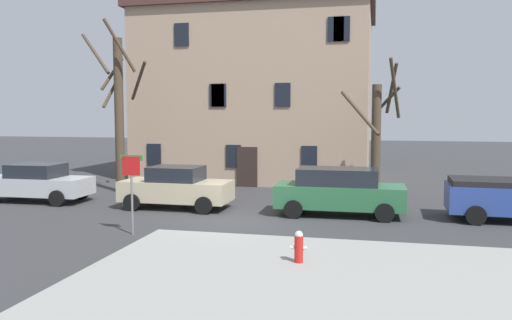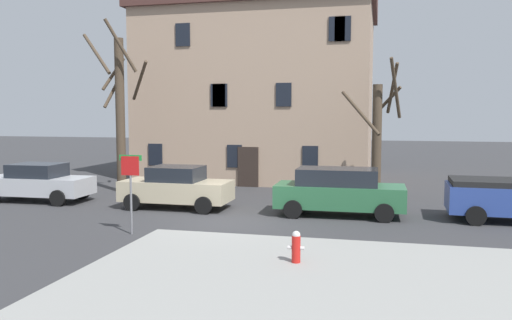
{
  "view_description": "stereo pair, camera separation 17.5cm",
  "coord_description": "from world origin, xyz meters",
  "px_view_note": "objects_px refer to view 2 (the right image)",
  "views": [
    {
      "loc": [
        4.94,
        -17.35,
        3.8
      ],
      "look_at": [
        0.28,
        2.7,
        1.98
      ],
      "focal_mm": 36.27,
      "sensor_mm": 36.0,
      "label": 1
    },
    {
      "loc": [
        5.11,
        -17.31,
        3.8
      ],
      "look_at": [
        0.28,
        2.7,
        1.98
      ],
      "focal_mm": 36.27,
      "sensor_mm": 36.0,
      "label": 2
    }
  ],
  "objects_px": {
    "car_beige_sedan": "(177,187)",
    "fire_hydrant": "(296,246)",
    "building_main": "(261,82)",
    "car_silver_sedan": "(38,182)",
    "car_green_wagon": "(339,191)",
    "bicycle_leaning": "(173,188)",
    "street_sign_pole": "(131,179)",
    "tree_bare_near": "(120,108)",
    "tree_bare_mid": "(378,133)"
  },
  "relations": [
    {
      "from": "car_beige_sedan",
      "to": "fire_hydrant",
      "type": "bearing_deg",
      "value": -49.04
    },
    {
      "from": "building_main",
      "to": "car_beige_sedan",
      "type": "height_order",
      "value": "building_main"
    },
    {
      "from": "car_silver_sedan",
      "to": "building_main",
      "type": "bearing_deg",
      "value": 56.08
    },
    {
      "from": "car_beige_sedan",
      "to": "car_silver_sedan",
      "type": "bearing_deg",
      "value": 178.72
    },
    {
      "from": "building_main",
      "to": "fire_hydrant",
      "type": "distance_m",
      "value": 19.58
    },
    {
      "from": "car_green_wagon",
      "to": "fire_hydrant",
      "type": "height_order",
      "value": "car_green_wagon"
    },
    {
      "from": "bicycle_leaning",
      "to": "street_sign_pole",
      "type": "bearing_deg",
      "value": -76.93
    },
    {
      "from": "car_green_wagon",
      "to": "bicycle_leaning",
      "type": "bearing_deg",
      "value": 159.22
    },
    {
      "from": "tree_bare_near",
      "to": "fire_hydrant",
      "type": "distance_m",
      "value": 15.19
    },
    {
      "from": "building_main",
      "to": "car_silver_sedan",
      "type": "xyz_separation_m",
      "value": [
        -7.46,
        -11.1,
        -4.94
      ]
    },
    {
      "from": "tree_bare_mid",
      "to": "bicycle_leaning",
      "type": "xyz_separation_m",
      "value": [
        -9.29,
        -1.55,
        -2.59
      ]
    },
    {
      "from": "tree_bare_near",
      "to": "car_beige_sedan",
      "type": "height_order",
      "value": "tree_bare_near"
    },
    {
      "from": "tree_bare_near",
      "to": "car_green_wagon",
      "type": "distance_m",
      "value": 11.9
    },
    {
      "from": "tree_bare_mid",
      "to": "street_sign_pole",
      "type": "relative_size",
      "value": 2.47
    },
    {
      "from": "car_green_wagon",
      "to": "street_sign_pole",
      "type": "relative_size",
      "value": 1.9
    },
    {
      "from": "building_main",
      "to": "street_sign_pole",
      "type": "bearing_deg",
      "value": -91.99
    },
    {
      "from": "tree_bare_near",
      "to": "car_green_wagon",
      "type": "height_order",
      "value": "tree_bare_near"
    },
    {
      "from": "tree_bare_near",
      "to": "tree_bare_mid",
      "type": "height_order",
      "value": "tree_bare_near"
    },
    {
      "from": "car_beige_sedan",
      "to": "bicycle_leaning",
      "type": "distance_m",
      "value": 3.35
    },
    {
      "from": "building_main",
      "to": "bicycle_leaning",
      "type": "relative_size",
      "value": 7.72
    },
    {
      "from": "building_main",
      "to": "tree_bare_near",
      "type": "height_order",
      "value": "building_main"
    },
    {
      "from": "tree_bare_mid",
      "to": "car_beige_sedan",
      "type": "height_order",
      "value": "tree_bare_mid"
    },
    {
      "from": "tree_bare_near",
      "to": "car_green_wagon",
      "type": "xyz_separation_m",
      "value": [
        10.89,
        -3.58,
        -3.19
      ]
    },
    {
      "from": "tree_bare_mid",
      "to": "car_beige_sedan",
      "type": "distance_m",
      "value": 9.34
    },
    {
      "from": "car_beige_sedan",
      "to": "building_main",
      "type": "bearing_deg",
      "value": 85.35
    },
    {
      "from": "bicycle_leaning",
      "to": "tree_bare_near",
      "type": "bearing_deg",
      "value": 169.08
    },
    {
      "from": "tree_bare_near",
      "to": "car_silver_sedan",
      "type": "distance_m",
      "value": 5.22
    },
    {
      "from": "tree_bare_mid",
      "to": "street_sign_pole",
      "type": "bearing_deg",
      "value": -129.31
    },
    {
      "from": "car_silver_sedan",
      "to": "bicycle_leaning",
      "type": "relative_size",
      "value": 2.67
    },
    {
      "from": "car_silver_sedan",
      "to": "tree_bare_mid",
      "type": "bearing_deg",
      "value": 16.96
    },
    {
      "from": "tree_bare_near",
      "to": "tree_bare_mid",
      "type": "bearing_deg",
      "value": 4.55
    },
    {
      "from": "building_main",
      "to": "car_green_wagon",
      "type": "bearing_deg",
      "value": -63.51
    },
    {
      "from": "car_green_wagon",
      "to": "fire_hydrant",
      "type": "distance_m",
      "value": 6.94
    },
    {
      "from": "fire_hydrant",
      "to": "street_sign_pole",
      "type": "relative_size",
      "value": 0.32
    },
    {
      "from": "street_sign_pole",
      "to": "tree_bare_mid",
      "type": "bearing_deg",
      "value": 50.69
    },
    {
      "from": "tree_bare_mid",
      "to": "car_beige_sedan",
      "type": "bearing_deg",
      "value": -150.03
    },
    {
      "from": "car_silver_sedan",
      "to": "bicycle_leaning",
      "type": "bearing_deg",
      "value": 29.05
    },
    {
      "from": "tree_bare_mid",
      "to": "street_sign_pole",
      "type": "xyz_separation_m",
      "value": [
        -7.52,
        -9.18,
        -1.18
      ]
    },
    {
      "from": "building_main",
      "to": "tree_bare_near",
      "type": "bearing_deg",
      "value": -124.57
    },
    {
      "from": "car_silver_sedan",
      "to": "tree_bare_near",
      "type": "bearing_deg",
      "value": 57.59
    },
    {
      "from": "building_main",
      "to": "tree_bare_mid",
      "type": "distance_m",
      "value": 10.07
    },
    {
      "from": "car_green_wagon",
      "to": "building_main",
      "type": "bearing_deg",
      "value": 116.49
    },
    {
      "from": "tree_bare_near",
      "to": "tree_bare_mid",
      "type": "relative_size",
      "value": 1.32
    },
    {
      "from": "fire_hydrant",
      "to": "car_green_wagon",
      "type": "bearing_deg",
      "value": 85.77
    },
    {
      "from": "car_silver_sedan",
      "to": "car_green_wagon",
      "type": "distance_m",
      "value": 13.07
    },
    {
      "from": "building_main",
      "to": "bicycle_leaning",
      "type": "distance_m",
      "value": 10.13
    },
    {
      "from": "tree_bare_mid",
      "to": "fire_hydrant",
      "type": "distance_m",
      "value": 11.87
    },
    {
      "from": "fire_hydrant",
      "to": "bicycle_leaning",
      "type": "distance_m",
      "value": 12.39
    },
    {
      "from": "tree_bare_near",
      "to": "car_green_wagon",
      "type": "bearing_deg",
      "value": -18.19
    },
    {
      "from": "fire_hydrant",
      "to": "bicycle_leaning",
      "type": "bearing_deg",
      "value": 126.79
    }
  ]
}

